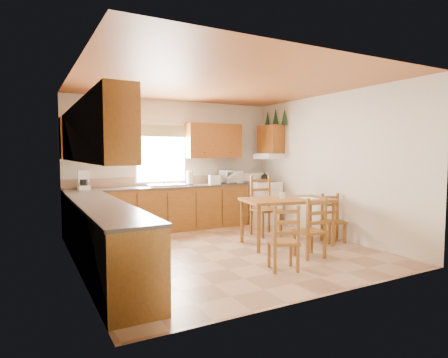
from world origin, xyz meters
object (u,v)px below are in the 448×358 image
chair_far_right (333,218)px  stove (263,203)px  microwave (231,177)px  chair_near_right (310,227)px  chair_far_left (266,206)px  dining_table (287,221)px  chair_near_left (283,237)px

chair_far_right → stove: bearing=110.0°
microwave → chair_far_right: size_ratio=0.56×
chair_near_right → chair_far_left: chair_far_left is taller
stove → dining_table: stove is taller
microwave → chair_near_right: bearing=-71.7°
microwave → chair_far_right: bearing=-48.2°
microwave → chair_near_left: microwave is taller
chair_near_right → chair_far_left: bearing=-98.2°
dining_table → chair_far_left: size_ratio=1.31×
microwave → chair_near_left: 3.39m
microwave → dining_table: microwave is taller
chair_far_right → dining_table: bearing=179.6°
microwave → dining_table: size_ratio=0.32×
chair_far_left → chair_far_right: size_ratio=1.33×
stove → chair_far_right: stove is taller
microwave → chair_far_right: microwave is taller
chair_near_left → chair_far_left: chair_far_left is taller
microwave → dining_table: 2.17m
dining_table → chair_near_right: chair_near_right is taller
chair_far_left → microwave: bearing=92.3°
chair_near_left → chair_near_right: bearing=-137.3°
chair_near_right → chair_far_right: (1.03, 0.54, -0.03)m
microwave → chair_far_left: 1.39m
microwave → stove: bearing=1.1°
stove → chair_near_right: (-0.92, -2.60, -0.01)m
chair_near_left → chair_far_left: size_ratio=0.78×
chair_far_left → chair_far_right: 1.28m
chair_far_left → chair_near_left: bearing=-118.2°
microwave → dining_table: (-0.05, -2.07, -0.66)m
stove → chair_far_right: bearing=-81.6°
stove → dining_table: 1.94m
stove → chair_far_right: 2.06m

